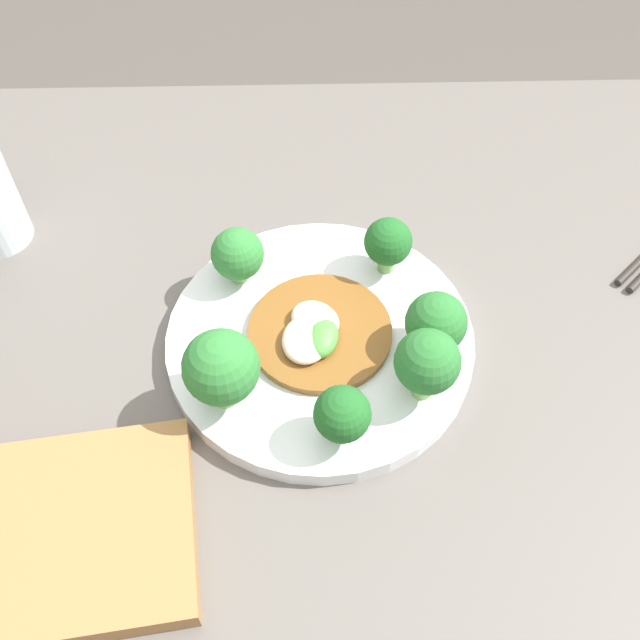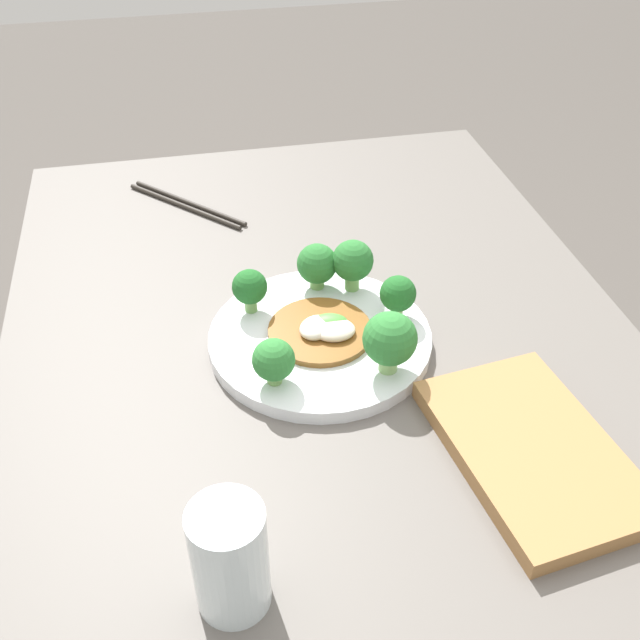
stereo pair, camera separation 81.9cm
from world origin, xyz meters
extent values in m
cube|color=#5B5651|center=(0.00, 0.00, 0.39)|extent=(0.96, 0.75, 0.78)
cylinder|color=silver|center=(0.05, -0.01, 0.78)|extent=(0.26, 0.26, 0.02)
cylinder|color=#70A356|center=(-0.01, -0.08, 0.80)|extent=(0.01, 0.01, 0.02)
sphere|color=#1E5B23|center=(-0.01, -0.08, 0.83)|extent=(0.04, 0.04, 0.04)
cylinder|color=#89B76B|center=(0.03, 0.09, 0.80)|extent=(0.02, 0.02, 0.02)
sphere|color=#1E5B23|center=(0.03, 0.09, 0.83)|extent=(0.04, 0.04, 0.04)
cylinder|color=#89B76B|center=(0.12, 0.05, 0.80)|extent=(0.02, 0.02, 0.02)
sphere|color=#2D7533|center=(0.12, 0.05, 0.84)|extent=(0.06, 0.06, 0.06)
cylinder|color=#7AAD5B|center=(-0.04, 0.01, 0.80)|extent=(0.02, 0.02, 0.01)
sphere|color=#286B2D|center=(-0.04, 0.01, 0.83)|extent=(0.05, 0.05, 0.05)
cylinder|color=#7AAD5B|center=(0.12, -0.07, 0.80)|extent=(0.02, 0.02, 0.01)
sphere|color=#2D7533|center=(0.12, -0.07, 0.82)|extent=(0.05, 0.05, 0.05)
cylinder|color=#7AAD5B|center=(-0.03, 0.05, 0.80)|extent=(0.02, 0.02, 0.02)
sphere|color=#286B2D|center=(-0.03, 0.05, 0.83)|extent=(0.05, 0.05, 0.05)
cylinder|color=brown|center=(0.05, -0.01, 0.80)|extent=(0.12, 0.12, 0.01)
ellipsoid|color=silver|center=(0.05, -0.01, 0.81)|extent=(0.06, 0.06, 0.02)
ellipsoid|color=#4C933D|center=(0.05, 0.01, 0.81)|extent=(0.03, 0.05, 0.02)
ellipsoid|color=beige|center=(0.06, 0.01, 0.80)|extent=(0.05, 0.05, 0.02)
cylinder|color=silver|center=(0.35, -0.14, 0.83)|extent=(0.06, 0.06, 0.11)
cylinder|color=#2D2823|center=(-0.31, -0.13, 0.78)|extent=(0.16, 0.16, 0.01)
cylinder|color=#2D2823|center=(-0.30, -0.14, 0.78)|extent=(0.16, 0.16, 0.01)
cube|color=olive|center=(0.26, 0.16, 0.79)|extent=(0.25, 0.18, 0.02)
camera|label=1|loc=(0.06, 0.36, 1.30)|focal=42.00mm
camera|label=2|loc=(0.70, -0.14, 1.34)|focal=42.00mm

